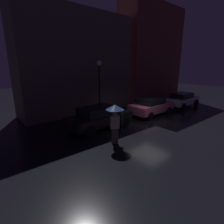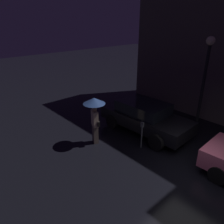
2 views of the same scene
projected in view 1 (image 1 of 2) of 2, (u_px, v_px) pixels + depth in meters
ground_plane at (150, 123)px, 12.71m from camera, size 60.00×60.00×0.00m
building_facade_left at (77, 64)px, 15.12m from camera, size 9.97×3.00×8.42m
building_facade_right at (151, 54)px, 21.07m from camera, size 8.50×3.00×10.75m
parked_car_black at (99, 117)px, 11.49m from camera, size 4.48×2.06×1.48m
parked_car_pink at (151, 106)px, 14.71m from camera, size 4.21×2.03×1.48m
parked_car_white at (182, 99)px, 17.86m from camera, size 4.33×1.96×1.40m
pedestrian_with_umbrella at (115, 115)px, 9.01m from camera, size 0.94×0.94×2.12m
parking_meter at (122, 119)px, 11.13m from camera, size 0.12×0.10×1.21m
street_lamp_near at (99, 80)px, 13.51m from camera, size 0.39×0.39×4.44m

